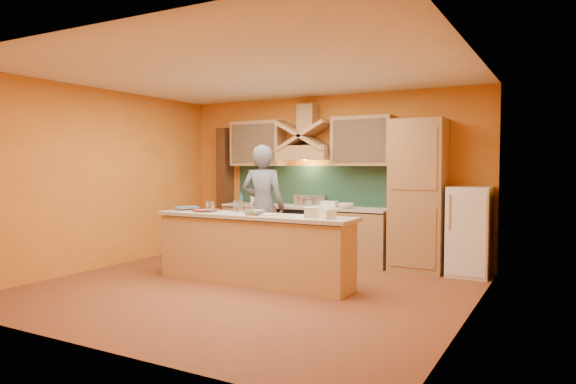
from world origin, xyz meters
The scene contains 36 objects.
floor centered at (0.00, 0.00, 0.00)m, with size 5.50×5.00×0.01m, color brown.
ceiling centered at (0.00, 0.00, 2.80)m, with size 5.50×5.00×0.01m, color white.
wall_back centered at (0.00, 2.50, 1.40)m, with size 5.50×0.02×2.80m, color orange.
wall_front centered at (0.00, -2.50, 1.40)m, with size 5.50×0.02×2.80m, color orange.
wall_left centered at (-2.75, 0.00, 1.40)m, with size 0.02×5.00×2.80m, color orange.
wall_right centered at (2.75, 0.00, 1.40)m, with size 0.02×5.00×2.80m, color orange.
base_cabinet_left centered at (-1.25, 2.20, 0.43)m, with size 1.10×0.60×0.86m, color #A97B4D.
base_cabinet_right centered at (0.65, 2.20, 0.43)m, with size 1.10×0.60×0.86m, color #A97B4D.
counter_top centered at (-0.30, 2.20, 0.90)m, with size 3.00×0.62×0.04m, color #BFB5A2.
stove centered at (-0.30, 2.20, 0.45)m, with size 0.60×0.58×0.90m, color black.
backsplash centered at (-0.30, 2.48, 1.25)m, with size 3.00×0.03×0.70m, color #18362B.
range_hood centered at (-0.30, 2.25, 1.82)m, with size 0.92×0.50×0.24m, color #A97B4D.
hood_chimney centered at (-0.30, 2.35, 2.40)m, with size 0.30×0.30×0.50m, color #A97B4D.
upper_cabinet_left centered at (-1.30, 2.33, 2.00)m, with size 1.00×0.35×0.80m, color #A97B4D.
upper_cabinet_right centered at (0.70, 2.33, 2.00)m, with size 1.00×0.35×0.80m, color #A97B4D.
pantry_column centered at (1.65, 2.20, 1.15)m, with size 0.80×0.60×2.30m, color #A97B4D.
fridge centered at (2.40, 2.20, 0.65)m, with size 0.58×0.60×1.30m, color white.
trim_column_left centered at (-2.05, 2.35, 1.15)m, with size 0.20×0.30×2.30m, color #472816.
island_body centered at (-0.10, 0.30, 0.44)m, with size 2.80×0.55×0.88m, color tan.
island_top centered at (-0.10, 0.30, 0.92)m, with size 2.90×0.62×0.05m, color #BFB5A2.
person centered at (-0.53, 1.24, 0.96)m, with size 0.70×0.46×1.93m, color slate.
pot_large centered at (-0.36, 2.22, 0.98)m, with size 0.22×0.22×0.16m, color silver.
pot_small centered at (-0.26, 2.18, 0.97)m, with size 0.22×0.22×0.13m, color silver.
soap_bottle_a centered at (-1.26, 2.12, 1.03)m, with size 0.10×0.10×0.21m, color beige.
soap_bottle_b centered at (-1.50, 2.06, 1.03)m, with size 0.08×0.08×0.21m, color #34658F.
bowl_back centered at (0.51, 2.08, 0.96)m, with size 0.26×0.26×0.08m, color white.
dish_rack centered at (0.16, 2.24, 0.97)m, with size 0.26×0.20×0.09m, color white.
book_lower centered at (-1.03, 0.34, 0.96)m, with size 0.24×0.33×0.03m, color #B64741.
book_upper centered at (-1.46, 0.45, 0.98)m, with size 0.24×0.33×0.03m, color teal.
jar_large centered at (-0.45, 0.45, 1.03)m, with size 0.14×0.14×0.17m, color silver.
jar_small centered at (-0.79, 0.25, 1.02)m, with size 0.13×0.13×0.15m, color silver.
kitchen_scale centered at (-0.08, 0.18, 0.99)m, with size 0.11×0.11×0.09m, color silver.
mixing_bowl centered at (-0.04, 0.22, 0.98)m, with size 0.28×0.28×0.07m, color white.
cloth centered at (0.12, 0.25, 0.95)m, with size 0.26×0.20×0.02m, color beige.
grocery_bag_a centered at (0.78, 0.32, 1.01)m, with size 0.20×0.16×0.13m, color beige.
grocery_bag_b centered at (1.02, 0.27, 1.00)m, with size 0.19×0.15×0.11m, color beige.
Camera 1 is at (3.67, -5.55, 1.61)m, focal length 32.00 mm.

